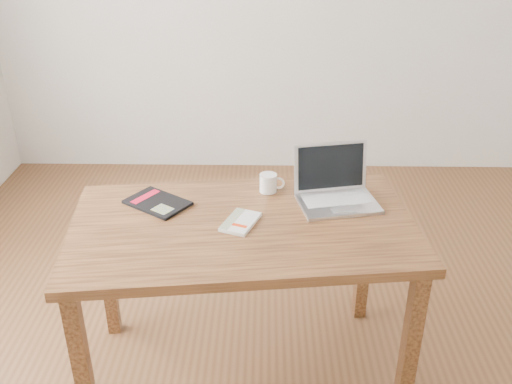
{
  "coord_description": "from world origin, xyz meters",
  "views": [
    {
      "loc": [
        -0.09,
        -2.01,
        1.85
      ],
      "look_at": [
        -0.13,
        -0.09,
        0.85
      ],
      "focal_mm": 40.0,
      "sensor_mm": 36.0,
      "label": 1
    }
  ],
  "objects_px": {
    "laptop": "(335,190)",
    "coffee_mug": "(269,183)",
    "black_guidebook": "(157,203)",
    "white_guidebook": "(240,222)",
    "desk": "(243,242)"
  },
  "relations": [
    {
      "from": "laptop",
      "to": "desk",
      "type": "bearing_deg",
      "value": -165.05
    },
    {
      "from": "black_guidebook",
      "to": "laptop",
      "type": "xyz_separation_m",
      "value": [
        0.72,
        0.05,
        0.04
      ]
    },
    {
      "from": "white_guidebook",
      "to": "laptop",
      "type": "height_order",
      "value": "laptop"
    },
    {
      "from": "laptop",
      "to": "coffee_mug",
      "type": "relative_size",
      "value": 3.34
    },
    {
      "from": "black_guidebook",
      "to": "laptop",
      "type": "relative_size",
      "value": 0.83
    },
    {
      "from": "desk",
      "to": "laptop",
      "type": "distance_m",
      "value": 0.44
    },
    {
      "from": "desk",
      "to": "white_guidebook",
      "type": "height_order",
      "value": "white_guidebook"
    },
    {
      "from": "black_guidebook",
      "to": "white_guidebook",
      "type": "bearing_deg",
      "value": -78.55
    },
    {
      "from": "black_guidebook",
      "to": "laptop",
      "type": "height_order",
      "value": "laptop"
    },
    {
      "from": "laptop",
      "to": "white_guidebook",
      "type": "bearing_deg",
      "value": -164.59
    },
    {
      "from": "coffee_mug",
      "to": "white_guidebook",
      "type": "bearing_deg",
      "value": -109.59
    },
    {
      "from": "desk",
      "to": "white_guidebook",
      "type": "relative_size",
      "value": 6.91
    },
    {
      "from": "white_guidebook",
      "to": "laptop",
      "type": "bearing_deg",
      "value": 48.54
    },
    {
      "from": "desk",
      "to": "white_guidebook",
      "type": "bearing_deg",
      "value": -142.02
    },
    {
      "from": "black_guidebook",
      "to": "desk",
      "type": "bearing_deg",
      "value": -76.99
    }
  ]
}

